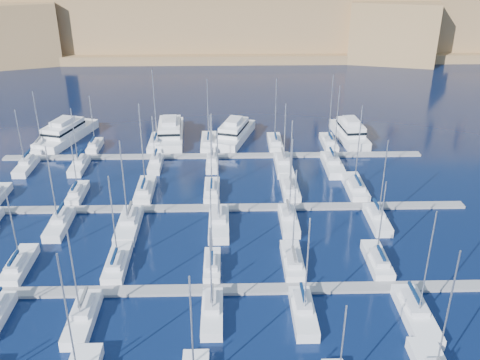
{
  "coord_description": "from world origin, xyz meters",
  "views": [
    {
      "loc": [
        2.84,
        -67.59,
        42.2
      ],
      "look_at": [
        4.7,
        6.0,
        7.13
      ],
      "focal_mm": 40.0,
      "sensor_mm": 36.0,
      "label": 1
    }
  ],
  "objects_px": {
    "motor_yacht_a": "(65,133)",
    "motor_yacht_d": "(350,132)",
    "motor_yacht_b": "(170,132)",
    "motor_yacht_c": "(234,132)"
  },
  "relations": [
    {
      "from": "motor_yacht_a",
      "to": "motor_yacht_d",
      "type": "distance_m",
      "value": 61.73
    },
    {
      "from": "motor_yacht_b",
      "to": "motor_yacht_d",
      "type": "xyz_separation_m",
      "value": [
        39.08,
        -1.05,
        0.0
      ]
    },
    {
      "from": "motor_yacht_d",
      "to": "motor_yacht_c",
      "type": "bearing_deg",
      "value": 179.17
    },
    {
      "from": "motor_yacht_a",
      "to": "motor_yacht_c",
      "type": "distance_m",
      "value": 36.63
    },
    {
      "from": "motor_yacht_b",
      "to": "motor_yacht_d",
      "type": "bearing_deg",
      "value": -1.53
    },
    {
      "from": "motor_yacht_b",
      "to": "motor_yacht_d",
      "type": "distance_m",
      "value": 39.09
    },
    {
      "from": "motor_yacht_a",
      "to": "motor_yacht_d",
      "type": "xyz_separation_m",
      "value": [
        61.72,
        -1.09,
        0.0
      ]
    },
    {
      "from": "motor_yacht_a",
      "to": "motor_yacht_d",
      "type": "bearing_deg",
      "value": -1.01
    },
    {
      "from": "motor_yacht_a",
      "to": "motor_yacht_d",
      "type": "relative_size",
      "value": 1.17
    },
    {
      "from": "motor_yacht_a",
      "to": "motor_yacht_c",
      "type": "xyz_separation_m",
      "value": [
        36.62,
        -0.73,
        0.0
      ]
    }
  ]
}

